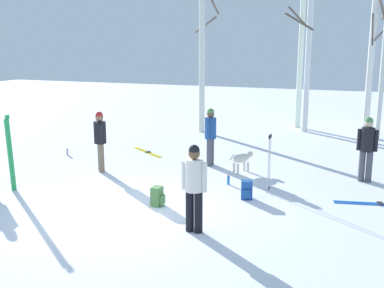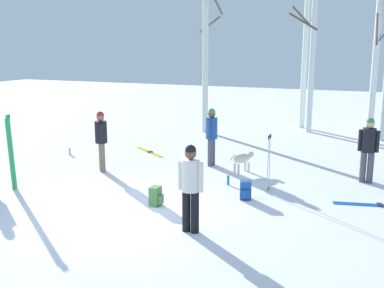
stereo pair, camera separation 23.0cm
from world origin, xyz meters
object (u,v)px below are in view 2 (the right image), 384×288
(backpack_1, at_px, (156,196))
(water_bottle_1, at_px, (228,180))
(ski_pair_planted_0, at_px, (11,153))
(person_2, at_px, (101,137))
(dog, at_px, (243,159))
(birch_tree_3, at_px, (376,57))
(birch_tree_1, at_px, (306,41))
(person_4, at_px, (212,133))
(ski_pair_lying_0, at_px, (149,152))
(ski_pair_lying_1, at_px, (378,205))
(person_1, at_px, (368,146))
(birch_tree_0, at_px, (205,51))
(backpack_0, at_px, (246,190))
(water_bottle_0, at_px, (70,152))
(birch_tree_2, at_px, (313,43))
(ski_poles_0, at_px, (269,162))
(person_0, at_px, (191,183))

(backpack_1, relative_size, water_bottle_1, 1.82)
(ski_pair_planted_0, bearing_deg, water_bottle_1, 27.25)
(person_2, height_order, water_bottle_1, person_2)
(dog, bearing_deg, water_bottle_1, -90.08)
(water_bottle_1, bearing_deg, birch_tree_3, 68.99)
(dog, bearing_deg, birch_tree_1, 87.96)
(person_4, height_order, ski_pair_lying_0, person_4)
(ski_pair_lying_1, xyz_separation_m, water_bottle_1, (-3.59, 0.19, 0.10))
(person_2, height_order, person_4, same)
(dog, xyz_separation_m, ski_pair_lying_1, (3.59, -1.49, -0.38))
(person_1, relative_size, person_4, 1.00)
(birch_tree_0, bearing_deg, person_1, -37.86)
(backpack_0, xyz_separation_m, birch_tree_3, (2.37, 9.02, 2.86))
(dog, relative_size, water_bottle_0, 3.69)
(dog, bearing_deg, birch_tree_2, 84.48)
(ski_poles_0, distance_m, birch_tree_3, 8.83)
(person_1, xyz_separation_m, ski_pair_planted_0, (-8.03, -4.07, -0.04))
(backpack_0, distance_m, water_bottle_0, 6.91)
(ski_poles_0, distance_m, water_bottle_0, 7.10)
(person_4, bearing_deg, birch_tree_2, 75.17)
(birch_tree_3, bearing_deg, backpack_0, -104.75)
(person_2, xyz_separation_m, water_bottle_1, (3.74, 0.12, -0.87))
(ski_pair_planted_0, relative_size, ski_pair_lying_0, 1.24)
(dog, bearing_deg, ski_pair_planted_0, -141.83)
(dog, distance_m, birch_tree_2, 7.80)
(backpack_1, height_order, birch_tree_0, birch_tree_0)
(person_0, xyz_separation_m, dog, (-0.30, 4.47, -0.59))
(person_0, distance_m, person_1, 5.61)
(ski_pair_lying_1, xyz_separation_m, ski_poles_0, (-2.51, 0.01, 0.75))
(ski_pair_planted_0, height_order, ski_pair_lying_1, ski_pair_planted_0)
(water_bottle_1, bearing_deg, person_0, -84.54)
(water_bottle_0, xyz_separation_m, birch_tree_0, (2.62, 5.50, 3.19))
(person_2, relative_size, ski_poles_0, 1.20)
(backpack_1, xyz_separation_m, water_bottle_1, (0.99, 2.12, -0.10))
(birch_tree_3, bearing_deg, ski_pair_lying_1, -86.66)
(ski_pair_lying_1, bearing_deg, birch_tree_2, 108.77)
(ski_pair_lying_0, xyz_separation_m, ski_pair_lying_1, (7.20, -2.65, -0.00))
(person_2, distance_m, water_bottle_0, 2.62)
(ski_poles_0, distance_m, backpack_0, 0.99)
(person_1, height_order, birch_tree_0, birch_tree_0)
(water_bottle_1, distance_m, birch_tree_0, 8.05)
(person_1, distance_m, birch_tree_1, 8.63)
(person_0, xyz_separation_m, ski_pair_planted_0, (-5.09, 0.71, -0.04))
(ski_poles_0, height_order, birch_tree_2, birch_tree_2)
(dog, xyz_separation_m, ski_poles_0, (1.08, -1.48, 0.38))
(backpack_1, distance_m, birch_tree_1, 11.94)
(dog, bearing_deg, person_1, 5.36)
(birch_tree_1, bearing_deg, ski_pair_planted_0, -113.43)
(water_bottle_1, bearing_deg, ski_pair_planted_0, -152.75)
(water_bottle_0, height_order, birch_tree_3, birch_tree_3)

